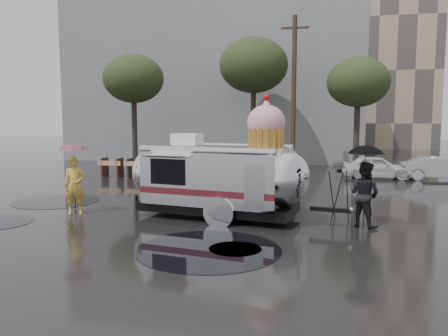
% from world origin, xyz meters
% --- Properties ---
extents(ground, '(120.00, 120.00, 0.00)m').
position_xyz_m(ground, '(0.00, 0.00, 0.00)').
color(ground, black).
rests_on(ground, ground).
extents(puddles, '(10.52, 10.62, 0.01)m').
position_xyz_m(puddles, '(-1.33, 0.87, 0.01)').
color(puddles, black).
rests_on(puddles, ground).
extents(grey_building, '(22.00, 12.00, 13.00)m').
position_xyz_m(grey_building, '(-4.00, 24.00, 6.50)').
color(grey_building, slate).
rests_on(grey_building, ground).
extents(utility_pole, '(1.60, 0.28, 9.00)m').
position_xyz_m(utility_pole, '(2.50, 14.00, 4.62)').
color(utility_pole, '#473323').
rests_on(utility_pole, ground).
extents(tree_left, '(3.64, 3.64, 6.95)m').
position_xyz_m(tree_left, '(-7.00, 13.00, 5.48)').
color(tree_left, '#382D26').
rests_on(tree_left, ground).
extents(tree_mid, '(4.20, 4.20, 8.03)m').
position_xyz_m(tree_mid, '(0.00, 15.00, 6.34)').
color(tree_mid, '#382D26').
rests_on(tree_mid, ground).
extents(tree_right, '(3.36, 3.36, 6.42)m').
position_xyz_m(tree_right, '(6.00, 13.00, 5.06)').
color(tree_right, '#382D26').
rests_on(tree_right, ground).
extents(barricade_row, '(4.30, 0.80, 1.00)m').
position_xyz_m(barricade_row, '(-5.55, 9.96, 0.52)').
color(barricade_row, '#473323').
rests_on(barricade_row, ground).
extents(airstream_trailer, '(7.21, 3.20, 3.93)m').
position_xyz_m(airstream_trailer, '(0.89, 1.43, 1.38)').
color(airstream_trailer, silver).
rests_on(airstream_trailer, ground).
extents(person_left, '(0.80, 0.69, 1.89)m').
position_xyz_m(person_left, '(-3.88, 0.86, 0.95)').
color(person_left, gold).
rests_on(person_left, ground).
extents(umbrella_pink, '(1.21, 1.21, 2.37)m').
position_xyz_m(umbrella_pink, '(-3.88, 0.86, 1.96)').
color(umbrella_pink, '#CD7C96').
rests_on(umbrella_pink, ground).
extents(person_right, '(1.03, 0.95, 1.89)m').
position_xyz_m(person_right, '(5.22, 1.03, 0.95)').
color(person_right, black).
rests_on(person_right, ground).
extents(umbrella_black, '(1.26, 1.26, 2.41)m').
position_xyz_m(umbrella_black, '(5.22, 1.03, 1.98)').
color(umbrella_black, black).
rests_on(umbrella_black, ground).
extents(tripod, '(0.64, 0.64, 1.61)m').
position_xyz_m(tripod, '(4.54, 1.61, 0.97)').
color(tripod, black).
rests_on(tripod, ground).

